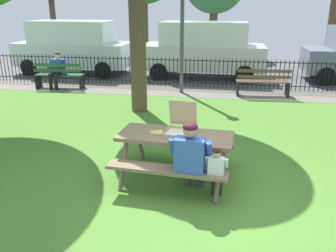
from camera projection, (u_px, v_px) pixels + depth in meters
name	position (u px, v px, depth m)	size (l,w,h in m)	color
ground	(214.00, 155.00, 6.64)	(28.00, 11.08, 0.02)	#4D812F
cobblestone_walkway	(220.00, 93.00, 11.14)	(28.00, 1.40, 0.01)	slate
street_asphalt	(222.00, 70.00, 15.07)	(28.00, 7.06, 0.01)	#515154
picnic_table_foreground	(175.00, 145.00, 5.53)	(1.91, 1.62, 0.79)	#7B674C
pizza_box_open	(181.00, 125.00, 5.53)	(0.50, 0.57, 0.50)	tan
pizza_slice_on_table	(156.00, 132.00, 5.55)	(0.27, 0.29, 0.02)	#EABF58
adult_at_table	(191.00, 156.00, 4.97)	(0.62, 0.61, 1.19)	#3F3F3F
child_at_table	(216.00, 169.00, 4.91)	(0.33, 0.33, 0.84)	#2A2A2A
iron_fence_streetside	(221.00, 73.00, 11.62)	(23.59, 0.03, 1.00)	black
park_bench_left	(59.00, 76.00, 11.69)	(1.63, 0.59, 0.85)	#2A5931
park_bench_center	(263.00, 83.00, 10.67)	(1.62, 0.56, 0.85)	brown
person_on_park_bench	(57.00, 69.00, 11.63)	(0.63, 0.62, 1.19)	black
lamp_post_walkway	(182.00, 12.00, 10.40)	(0.28, 0.28, 4.08)	#4C4C51
parked_car_far_left	(74.00, 46.00, 14.01)	(4.66, 2.09, 2.08)	silver
parked_car_left	(203.00, 49.00, 13.22)	(4.60, 1.96, 2.08)	white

